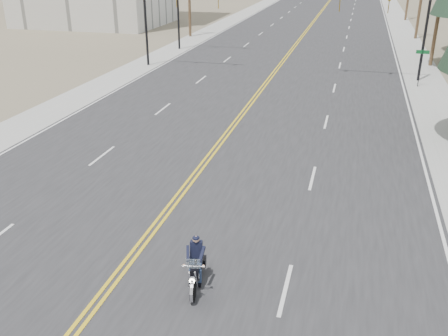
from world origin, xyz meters
TOP-DOWN VIEW (x-y plane):
  - road at (0.00, 70.00)m, footprint 20.00×200.00m
  - sidewalk_left at (-11.50, 70.00)m, footprint 3.00×200.00m
  - sidewalk_right at (11.50, 70.00)m, footprint 3.00×200.00m
  - traffic_mast_left at (-8.98, 32.00)m, footprint 7.10×0.26m
  - traffic_mast_right at (8.98, 32.00)m, footprint 7.10×0.26m
  - street_sign at (10.80, 30.00)m, footprint 0.90×0.06m
  - motorcyclist at (2.42, 3.57)m, footprint 1.18×2.06m

SIDE VIEW (x-z plane):
  - road at x=0.00m, z-range 0.00..0.01m
  - sidewalk_left at x=-11.50m, z-range 0.00..0.01m
  - sidewalk_right at x=11.50m, z-range 0.00..0.01m
  - motorcyclist at x=2.42m, z-range 0.00..1.51m
  - street_sign at x=10.80m, z-range 0.49..3.12m
  - traffic_mast_left at x=-8.98m, z-range 1.44..8.44m
  - traffic_mast_right at x=8.98m, z-range 1.44..8.44m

